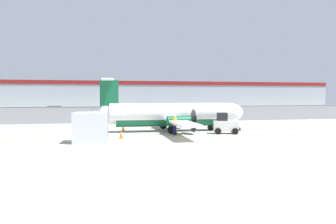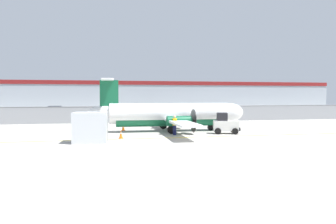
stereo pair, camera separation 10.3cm
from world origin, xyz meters
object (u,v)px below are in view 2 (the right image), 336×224
Objects in this scene: commuter_airplane at (173,115)px; parked_car_2 at (106,112)px; traffic_cone_near_left at (105,131)px; baggage_tug at (225,124)px; traffic_cone_far_left at (121,134)px; parked_car_6 at (208,111)px; parked_car_7 at (244,112)px; cargo_container at (90,127)px; parked_car_1 at (80,112)px; parked_car_3 at (136,111)px; ground_crew_worker at (175,124)px; parked_car_4 at (152,109)px; parked_car_5 at (175,110)px; parked_car_0 at (54,111)px; traffic_cone_near_right at (123,127)px.

commuter_airplane is 3.68× the size of parked_car_2.
baggage_tug is at bearing -7.72° from traffic_cone_near_left.
parked_car_6 reaches higher than traffic_cone_far_left.
traffic_cone_near_left is at bearing 40.50° from parked_car_7.
parked_car_7 is (22.75, 22.76, -0.21)m from cargo_container.
cargo_container reaches higher than parked_car_1.
parked_car_3 is (5.51, 24.26, 0.58)m from traffic_cone_near_left.
parked_car_6 is at bearing -33.53° from parked_car_7.
ground_crew_worker is (-4.71, -0.14, 0.10)m from baggage_tug.
parked_car_3 and parked_car_4 have the same top height.
parked_car_5 is at bearing -12.46° from parked_car_4.
traffic_cone_near_left is at bearing 82.13° from parked_car_2.
parked_car_3 reaches higher than traffic_cone_far_left.
parked_car_6 is (24.66, -7.77, 0.00)m from parked_car_0.
parked_car_6 is (20.12, -2.18, 0.00)m from parked_car_1.
commuter_airplane is 6.26× the size of cargo_container.
parked_car_6 is at bearing -44.59° from parked_car_4.
traffic_cone_near_left is 32.00m from parked_car_5.
parked_car_3 is at bearing 93.90° from commuter_airplane.
parked_car_1 is at bearing 14.95° from parked_car_5.
parked_car_4 reaches higher than traffic_cone_near_right.
parked_car_0 is 1.00× the size of parked_car_1.
parked_car_6 is at bearing 57.38° from traffic_cone_far_left.
parked_car_4 is 11.83m from parked_car_6.
commuter_airplane reaches higher than parked_car_2.
parked_car_7 is (29.55, -11.07, 0.00)m from parked_car_0.
parked_car_3 is (6.60, 28.86, -0.21)m from cargo_container.
parked_car_1 is at bearing -2.63° from parked_car_6.
cargo_container is 32.18m from parked_car_7.
parked_car_2 is (8.46, -6.99, 0.00)m from parked_car_0.
parked_car_1 and parked_car_6 have the same top height.
ground_crew_worker is 6.16m from traffic_cone_near_left.
ground_crew_worker is 25.47m from parked_car_6.
parked_car_2 is at bearing 25.27° from parked_car_5.
parked_car_1 is 1.00× the size of parked_car_3.
ground_crew_worker is at bearing 103.81° from parked_car_1.
traffic_cone_far_left is at bearing 86.57° from parked_car_3.
commuter_airplane is at bearing 13.39° from traffic_cone_near_left.
traffic_cone_near_right is at bearing 97.91° from parked_car_1.
ground_crew_worker is 31.59m from parked_car_5.
ground_crew_worker is at bearing 14.88° from traffic_cone_far_left.
parked_car_0 is 1.02× the size of parked_car_6.
parked_car_2 is (-5.91, 20.69, -0.71)m from commuter_airplane.
parked_car_2 is (-5.34, 23.82, -0.06)m from ground_crew_worker.
parked_car_5 is at bearing -167.86° from parked_car_1.
parked_car_2 is at bearing 88.52° from traffic_cone_near_left.
parked_car_3 is at bearing 116.74° from baggage_tug.
parked_car_0 is at bearing 136.60° from baggage_tug.
commuter_airplane is at bearing 159.73° from baggage_tug.
ground_crew_worker is 0.39× the size of parked_car_1.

